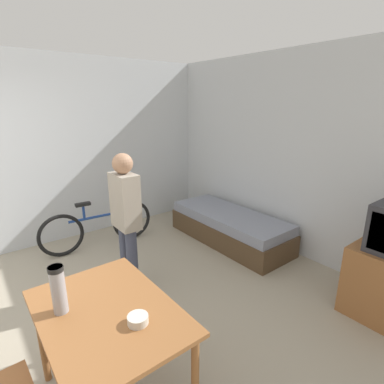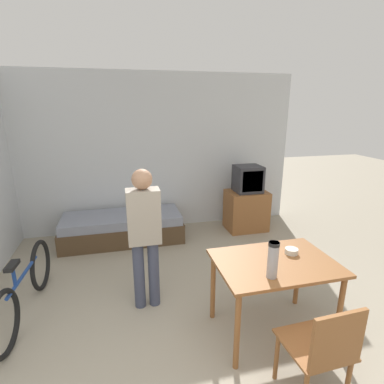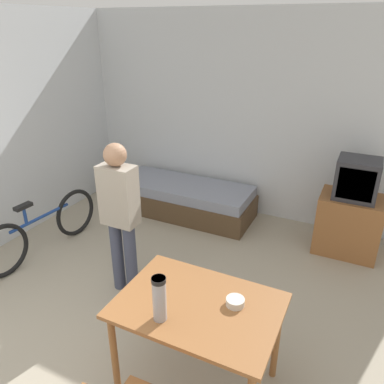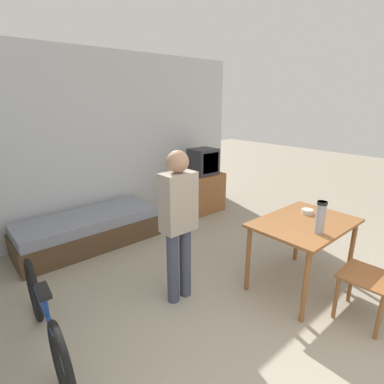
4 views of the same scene
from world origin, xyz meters
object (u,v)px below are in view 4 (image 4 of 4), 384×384
(daybed, at_px, (89,230))
(dining_table, at_px, (304,230))
(person_standing, at_px, (178,218))
(wooden_chair, at_px, (381,276))
(mate_bowl, at_px, (307,212))
(bicycle, at_px, (45,320))
(tv, at_px, (203,185))
(thermos_flask, at_px, (321,216))

(daybed, distance_m, dining_table, 2.85)
(dining_table, height_order, person_standing, person_standing)
(wooden_chair, bearing_deg, person_standing, 127.10)
(daybed, distance_m, mate_bowl, 2.91)
(wooden_chair, xyz_separation_m, bicycle, (-2.36, 1.60, -0.19))
(dining_table, distance_m, wooden_chair, 0.79)
(dining_table, bearing_deg, mate_bowl, 23.78)
(tv, bearing_deg, dining_table, -108.23)
(daybed, distance_m, person_standing, 1.91)
(dining_table, height_order, thermos_flask, thermos_flask)
(thermos_flask, bearing_deg, dining_table, 54.95)
(dining_table, xyz_separation_m, bicycle, (-2.39, 0.83, -0.35))
(tv, distance_m, bicycle, 3.58)
(tv, height_order, person_standing, person_standing)
(wooden_chair, xyz_separation_m, thermos_flask, (-0.14, 0.54, 0.44))
(bicycle, distance_m, thermos_flask, 2.55)
(bicycle, xyz_separation_m, person_standing, (1.25, -0.14, 0.58))
(daybed, distance_m, thermos_flask, 3.04)
(person_standing, bearing_deg, bicycle, 173.82)
(bicycle, relative_size, thermos_flask, 5.10)
(tv, bearing_deg, mate_bowl, -103.82)
(wooden_chair, distance_m, thermos_flask, 0.71)
(thermos_flask, xyz_separation_m, mate_bowl, (0.39, 0.33, -0.15))
(daybed, relative_size, tv, 1.67)
(tv, height_order, thermos_flask, tv)
(dining_table, relative_size, mate_bowl, 8.75)
(wooden_chair, relative_size, mate_bowl, 6.98)
(dining_table, relative_size, person_standing, 0.71)
(wooden_chair, height_order, mate_bowl, wooden_chair)
(person_standing, height_order, thermos_flask, person_standing)
(daybed, bearing_deg, wooden_chair, -67.60)
(tv, distance_m, mate_bowl, 2.43)
(daybed, height_order, bicycle, bicycle)
(daybed, relative_size, bicycle, 1.19)
(tv, xyz_separation_m, dining_table, (-0.80, -2.44, 0.17))
(thermos_flask, bearing_deg, tv, 70.13)
(dining_table, relative_size, thermos_flask, 3.46)
(daybed, relative_size, thermos_flask, 6.06)
(wooden_chair, distance_m, mate_bowl, 0.95)
(daybed, xyz_separation_m, wooden_chair, (1.33, -3.24, 0.28))
(wooden_chair, bearing_deg, dining_table, 88.06)
(tv, distance_m, dining_table, 2.57)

